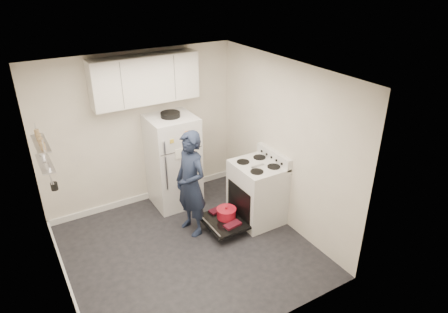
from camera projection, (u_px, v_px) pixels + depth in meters
room at (181, 174)px, 5.09m from camera, size 3.21×3.21×2.51m
electric_range at (256, 193)px, 6.10m from camera, size 0.66×0.76×1.10m
open_oven_door at (225, 217)px, 5.99m from camera, size 0.55×0.70×0.23m
refrigerator at (173, 161)px, 6.42m from camera, size 0.72×0.74×1.59m
upper_cabinets at (145, 79)px, 5.84m from camera, size 1.60×0.33×0.70m
wall_shelf_rack at (43, 154)px, 4.55m from camera, size 0.14×0.60×0.61m
person at (191, 184)px, 5.68m from camera, size 0.48×0.64×1.59m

